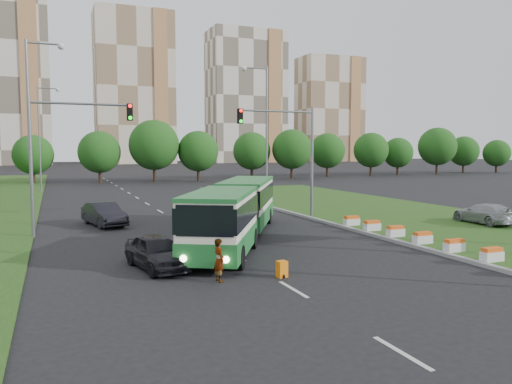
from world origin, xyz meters
name	(u,v)px	position (x,y,z in m)	size (l,w,h in m)	color
ground	(294,251)	(0.00, 0.00, 0.00)	(360.00, 360.00, 0.00)	black
grass_median	(403,216)	(13.00, 8.00, 0.07)	(14.00, 60.00, 0.15)	#214614
median_kerb	(321,221)	(6.05, 8.00, 0.09)	(0.30, 60.00, 0.18)	gray
lane_markings	(155,209)	(-3.00, 20.00, 0.00)	(0.20, 100.00, 0.01)	beige
flower_planters	(423,238)	(6.70, -1.40, 0.45)	(1.10, 13.70, 0.60)	silver
traffic_mast_median	(292,144)	(4.78, 10.00, 5.35)	(5.76, 0.32, 8.00)	slate
traffic_mast_left	(61,143)	(-10.38, 9.00, 5.35)	(5.76, 0.32, 8.00)	slate
street_lamps	(183,133)	(-3.00, 10.00, 6.00)	(36.00, 60.00, 12.00)	slate
tree_line	(195,152)	(10.00, 55.00, 4.50)	(120.00, 8.00, 9.00)	#1D5015
apartment_tower_cwest	(0,79)	(-25.00, 150.00, 26.00)	(28.00, 15.00, 52.00)	beige
apartment_tower_ceast	(134,88)	(15.00, 150.00, 25.00)	(25.00, 15.00, 50.00)	beige
apartment_tower_east	(246,98)	(55.00, 150.00, 23.50)	(27.00, 15.00, 47.00)	beige
midrise_east	(329,110)	(90.00, 150.00, 20.00)	(24.00, 14.00, 40.00)	beige
articulated_bus	(230,210)	(-1.91, 3.98, 1.65)	(2.56, 16.39, 2.70)	white
car_left_near	(157,252)	(-6.93, -1.04, 0.72)	(1.70, 4.22, 1.44)	black
car_left_far	(104,214)	(-7.86, 11.98, 0.76)	(1.61, 4.62, 1.52)	black
car_median	(484,213)	(15.14, 2.58, 0.81)	(1.86, 4.58, 1.33)	#979A9F
pedestrian	(219,260)	(-5.15, -4.01, 0.83)	(0.60, 0.40, 1.66)	gray
shopping_trolley	(282,269)	(-2.67, -4.32, 0.32)	(0.38, 0.40, 0.65)	orange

